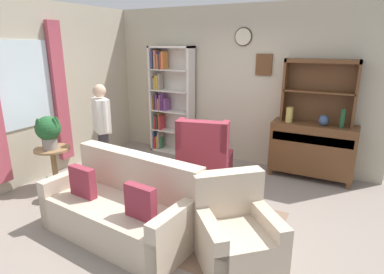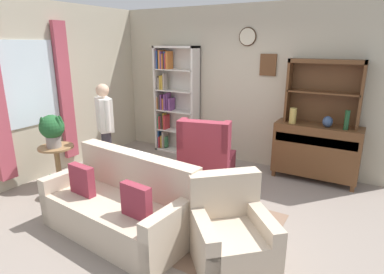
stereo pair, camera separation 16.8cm
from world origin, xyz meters
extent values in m
cube|color=gray|center=(0.00, 0.00, -0.01)|extent=(5.40, 4.60, 0.02)
cube|color=#BCB299|center=(0.00, 2.13, 1.40)|extent=(5.00, 0.06, 2.80)
cylinder|color=beige|center=(0.10, 2.08, 2.26)|extent=(0.28, 0.03, 0.28)
torus|color=#382314|center=(0.10, 2.08, 2.26)|extent=(0.31, 0.02, 0.31)
cube|color=brown|center=(0.49, 2.08, 1.80)|extent=(0.28, 0.03, 0.36)
cube|color=#BCB299|center=(-2.53, 0.00, 1.40)|extent=(0.06, 4.20, 2.80)
cube|color=silver|center=(-2.49, -0.31, 1.55)|extent=(0.02, 0.90, 1.30)
cube|color=#B24756|center=(-2.44, 0.27, 1.35)|extent=(0.08, 0.24, 2.30)
cube|color=#846651|center=(0.20, -0.30, 0.00)|extent=(2.38, 1.60, 0.01)
cube|color=silver|center=(-1.70, 1.93, 1.05)|extent=(0.04, 0.30, 2.10)
cube|color=silver|center=(-0.84, 1.93, 1.05)|extent=(0.04, 0.30, 2.10)
cube|color=silver|center=(-1.27, 1.93, 2.08)|extent=(0.90, 0.30, 0.04)
cube|color=silver|center=(-1.27, 1.93, 0.02)|extent=(0.90, 0.30, 0.04)
cube|color=silver|center=(-1.27, 2.07, 1.05)|extent=(0.90, 0.01, 2.10)
cube|color=silver|center=(-1.27, 1.93, 0.44)|extent=(0.86, 0.30, 0.02)
cube|color=#284C8C|center=(-1.66, 1.91, 0.22)|extent=(0.02, 0.18, 0.35)
cube|color=#B22D33|center=(-1.63, 1.91, 0.17)|extent=(0.03, 0.23, 0.23)
cube|color=gold|center=(-1.59, 1.91, 0.18)|extent=(0.03, 0.19, 0.25)
cube|color=gray|center=(-1.55, 1.91, 0.22)|extent=(0.04, 0.19, 0.35)
cube|color=#337247|center=(-1.52, 1.91, 0.16)|extent=(0.03, 0.10, 0.23)
cube|color=silver|center=(-1.27, 1.93, 0.85)|extent=(0.86, 0.30, 0.02)
cube|color=#337247|center=(-1.66, 1.91, 0.59)|extent=(0.04, 0.18, 0.26)
cube|color=#B22D33|center=(-1.61, 1.91, 0.59)|extent=(0.03, 0.24, 0.26)
cube|color=#3F3833|center=(-1.58, 1.91, 0.60)|extent=(0.03, 0.18, 0.29)
cube|color=gold|center=(-1.55, 1.91, 0.62)|extent=(0.03, 0.11, 0.33)
cube|color=#B22D33|center=(-1.51, 1.91, 0.60)|extent=(0.04, 0.18, 0.29)
cube|color=silver|center=(-1.27, 1.93, 1.25)|extent=(0.86, 0.30, 0.02)
cube|color=#CC7233|center=(-1.66, 1.91, 0.98)|extent=(0.02, 0.19, 0.24)
cube|color=#3F3833|center=(-1.63, 1.91, 1.00)|extent=(0.03, 0.19, 0.28)
cube|color=#723F7F|center=(-1.59, 1.91, 1.01)|extent=(0.04, 0.16, 0.30)
cube|color=#CC7233|center=(-1.55, 1.91, 0.97)|extent=(0.04, 0.13, 0.23)
cube|color=#723F7F|center=(-1.51, 1.91, 0.99)|extent=(0.02, 0.15, 0.27)
cube|color=#723F7F|center=(-1.48, 1.91, 1.02)|extent=(0.03, 0.22, 0.32)
cube|color=#723F7F|center=(-1.45, 1.91, 1.03)|extent=(0.02, 0.15, 0.35)
cube|color=#723F7F|center=(-1.41, 1.91, 0.98)|extent=(0.04, 0.12, 0.24)
cube|color=#723F7F|center=(-1.37, 1.91, 0.98)|extent=(0.03, 0.20, 0.25)
cube|color=silver|center=(-1.27, 1.93, 1.66)|extent=(0.86, 0.30, 0.02)
cube|color=#3F3833|center=(-1.66, 1.91, 1.39)|extent=(0.03, 0.12, 0.26)
cube|color=gray|center=(-1.63, 1.91, 1.38)|extent=(0.03, 0.18, 0.23)
cube|color=gold|center=(-1.59, 1.91, 1.40)|extent=(0.03, 0.16, 0.27)
cube|color=gold|center=(-1.56, 1.91, 1.40)|extent=(0.04, 0.15, 0.27)
cube|color=gray|center=(-1.51, 1.91, 1.42)|extent=(0.03, 0.14, 0.32)
cube|color=#723F7F|center=(-1.66, 1.91, 1.84)|extent=(0.02, 0.15, 0.36)
cube|color=#284C8C|center=(-1.64, 1.91, 1.84)|extent=(0.02, 0.21, 0.34)
cube|color=#CC7233|center=(-1.60, 1.91, 1.83)|extent=(0.02, 0.12, 0.34)
cube|color=#CC7233|center=(-1.57, 1.91, 1.84)|extent=(0.04, 0.23, 0.35)
cube|color=#723F7F|center=(-1.54, 1.91, 1.83)|extent=(0.02, 0.24, 0.33)
cube|color=#CC7233|center=(-1.51, 1.91, 1.81)|extent=(0.02, 0.23, 0.29)
cube|color=#284C8C|center=(-1.48, 1.91, 1.83)|extent=(0.03, 0.15, 0.33)
cube|color=#B22D33|center=(-1.45, 1.91, 1.81)|extent=(0.02, 0.18, 0.29)
cube|color=#CC7233|center=(-1.41, 1.91, 1.83)|extent=(0.04, 0.20, 0.33)
cube|color=brown|center=(1.43, 1.86, 0.51)|extent=(1.30, 0.45, 0.82)
cube|color=brown|center=(0.83, 1.69, 0.05)|extent=(0.06, 0.06, 0.10)
cube|color=brown|center=(2.03, 1.69, 0.05)|extent=(0.06, 0.06, 0.10)
cube|color=brown|center=(0.83, 2.04, 0.05)|extent=(0.06, 0.06, 0.10)
cube|color=brown|center=(2.03, 2.04, 0.05)|extent=(0.06, 0.06, 0.10)
cube|color=#492C18|center=(1.43, 1.64, 0.71)|extent=(1.20, 0.01, 0.14)
cube|color=brown|center=(0.90, 1.94, 1.42)|extent=(0.04, 0.26, 1.00)
cube|color=brown|center=(1.96, 1.94, 1.42)|extent=(0.04, 0.26, 1.00)
cube|color=brown|center=(1.43, 1.94, 1.89)|extent=(1.10, 0.26, 0.06)
cube|color=brown|center=(1.43, 1.94, 1.42)|extent=(1.06, 0.26, 0.02)
cube|color=brown|center=(1.43, 2.06, 1.42)|extent=(1.10, 0.01, 1.00)
cylinder|color=tan|center=(1.04, 1.78, 1.04)|extent=(0.11, 0.11, 0.25)
ellipsoid|color=#33476B|center=(1.56, 1.79, 1.01)|extent=(0.15, 0.15, 0.17)
cylinder|color=#194223|center=(1.82, 1.77, 1.07)|extent=(0.07, 0.07, 0.29)
cube|color=beige|center=(-0.26, -0.91, 0.21)|extent=(1.87, 1.02, 0.42)
cube|color=beige|center=(-0.23, -0.58, 0.66)|extent=(1.81, 0.37, 0.48)
cube|color=beige|center=(-1.09, -0.83, 0.30)|extent=(0.22, 0.86, 0.60)
cube|color=beige|center=(0.57, -0.99, 0.30)|extent=(0.22, 0.86, 0.60)
cube|color=maroon|center=(-0.72, -0.98, 0.60)|extent=(0.37, 0.13, 0.36)
cube|color=maroon|center=(0.18, -1.07, 0.60)|extent=(0.37, 0.13, 0.36)
cube|color=white|center=(-0.23, -0.58, 0.90)|extent=(0.38, 0.21, 0.00)
cube|color=beige|center=(1.12, -0.75, 0.20)|extent=(1.08, 1.08, 0.40)
cube|color=beige|center=(0.91, -0.53, 0.64)|extent=(0.67, 0.64, 0.48)
cube|color=beige|center=(0.89, -0.96, 0.28)|extent=(0.63, 0.67, 0.55)
cube|color=beige|center=(1.34, -0.54, 0.28)|extent=(0.63, 0.67, 0.55)
cube|color=maroon|center=(-0.06, 0.98, 0.21)|extent=(0.95, 0.96, 0.42)
cube|color=maroon|center=(0.01, 0.69, 0.74)|extent=(0.81, 0.38, 0.63)
cube|color=maroon|center=(0.33, 0.81, 0.83)|extent=(0.16, 0.30, 0.44)
cube|color=maroon|center=(-0.33, 0.65, 0.83)|extent=(0.16, 0.30, 0.44)
cylinder|color=#997047|center=(-1.98, -0.37, 0.62)|extent=(0.52, 0.52, 0.03)
cylinder|color=#997047|center=(-1.98, -0.37, 0.30)|extent=(0.08, 0.08, 0.61)
cylinder|color=#997047|center=(-1.98, -0.37, 0.01)|extent=(0.36, 0.36, 0.03)
cylinder|color=gray|center=(-1.97, -0.41, 0.72)|extent=(0.21, 0.21, 0.17)
sphere|color=#235B2D|center=(-1.97, -0.41, 0.96)|extent=(0.36, 0.36, 0.36)
ellipsoid|color=#235B2D|center=(-1.86, -0.33, 1.00)|extent=(0.11, 0.06, 0.25)
ellipsoid|color=#235B2D|center=(-2.00, -0.53, 1.00)|extent=(0.11, 0.06, 0.25)
ellipsoid|color=#235B2D|center=(-1.84, -0.39, 1.00)|extent=(0.11, 0.06, 0.25)
ellipsoid|color=#235B2D|center=(-2.00, -0.53, 1.00)|extent=(0.11, 0.06, 0.25)
cylinder|color=gray|center=(-1.67, -0.68, 0.06)|extent=(0.15, 0.15, 0.12)
sphere|color=#387F42|center=(-1.67, -0.68, 0.22)|extent=(0.25, 0.25, 0.25)
ellipsoid|color=#387F42|center=(-1.76, -0.67, 0.25)|extent=(0.07, 0.04, 0.18)
ellipsoid|color=#387F42|center=(-1.67, -0.59, 0.25)|extent=(0.07, 0.04, 0.18)
cylinder|color=#38333D|center=(-1.56, 0.24, 0.41)|extent=(0.17, 0.17, 0.82)
cylinder|color=#38333D|center=(-1.41, 0.15, 0.41)|extent=(0.17, 0.17, 0.82)
cube|color=silver|center=(-1.48, 0.20, 1.08)|extent=(0.39, 0.35, 0.52)
sphere|color=tan|center=(-1.48, 0.20, 1.46)|extent=(0.28, 0.28, 0.20)
cylinder|color=silver|center=(-1.67, 0.31, 1.11)|extent=(0.11, 0.11, 0.48)
cylinder|color=silver|center=(-1.30, 0.08, 1.11)|extent=(0.11, 0.11, 0.48)
cube|color=brown|center=(-0.24, -0.05, 0.40)|extent=(0.80, 0.50, 0.03)
cube|color=brown|center=(-0.61, -0.27, 0.20)|extent=(0.05, 0.05, 0.39)
cube|color=brown|center=(0.13, -0.27, 0.20)|extent=(0.05, 0.05, 0.39)
cube|color=brown|center=(-0.61, 0.17, 0.20)|extent=(0.05, 0.05, 0.39)
cube|color=brown|center=(0.13, 0.17, 0.20)|extent=(0.05, 0.05, 0.39)
cube|color=#CC7233|center=(-0.36, -0.13, 0.43)|extent=(0.15, 0.12, 0.02)
cube|color=#B22D33|center=(-0.37, -0.12, 0.46)|extent=(0.19, 0.15, 0.03)
camera|label=1|loc=(2.02, -3.42, 2.16)|focal=30.03mm
camera|label=2|loc=(2.17, -3.34, 2.16)|focal=30.03mm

